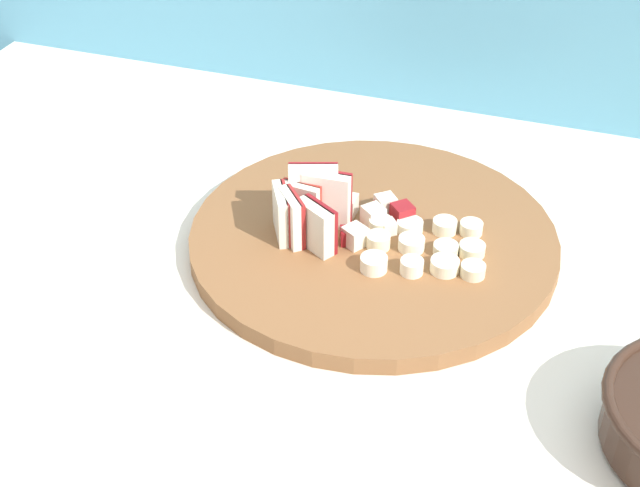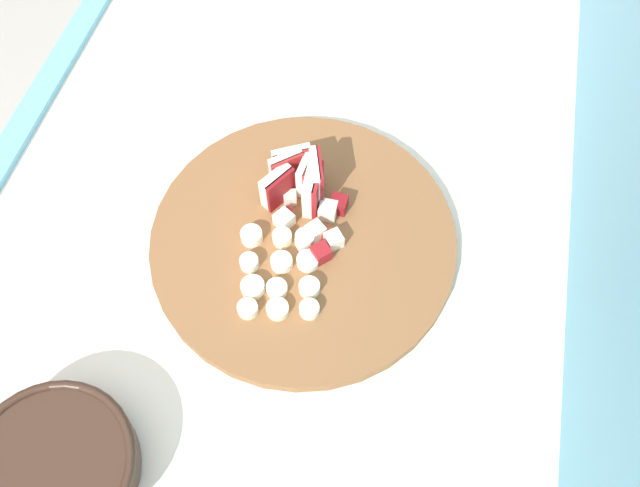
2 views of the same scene
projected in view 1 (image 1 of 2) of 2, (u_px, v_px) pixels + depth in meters
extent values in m
cube|color=#5BA3C1|center=(460.00, 200.00, 1.29)|extent=(2.40, 0.04, 1.48)
cylinder|color=brown|center=(373.00, 239.00, 0.94)|extent=(0.39, 0.39, 0.02)
cube|color=#A32323|center=(286.00, 214.00, 0.91)|extent=(0.03, 0.05, 0.05)
cube|color=#EFE5CC|center=(280.00, 214.00, 0.91)|extent=(0.03, 0.05, 0.05)
cube|color=#A32323|center=(296.00, 217.00, 0.91)|extent=(0.03, 0.04, 0.05)
cube|color=white|center=(290.00, 218.00, 0.90)|extent=(0.04, 0.04, 0.05)
cube|color=maroon|center=(321.00, 224.00, 0.90)|extent=(0.04, 0.03, 0.05)
cube|color=beige|center=(314.00, 228.00, 0.89)|extent=(0.05, 0.04, 0.05)
cube|color=#B22D23|center=(302.00, 203.00, 0.93)|extent=(0.04, 0.01, 0.05)
cube|color=beige|center=(300.00, 206.00, 0.92)|extent=(0.04, 0.01, 0.05)
cube|color=maroon|center=(329.00, 196.00, 0.93)|extent=(0.05, 0.01, 0.06)
cube|color=white|center=(326.00, 200.00, 0.92)|extent=(0.05, 0.02, 0.06)
cube|color=maroon|center=(313.00, 191.00, 0.93)|extent=(0.05, 0.02, 0.07)
cube|color=white|center=(313.00, 194.00, 0.93)|extent=(0.05, 0.03, 0.07)
cube|color=maroon|center=(338.00, 198.00, 0.96)|extent=(0.02, 0.02, 0.02)
cube|color=#EFE5CC|center=(388.00, 227.00, 0.92)|extent=(0.02, 0.02, 0.02)
cube|color=#EFE5CC|center=(355.00, 236.00, 0.91)|extent=(0.03, 0.03, 0.02)
cube|color=#EFE5CC|center=(385.00, 205.00, 0.95)|extent=(0.03, 0.03, 0.02)
cube|color=#B22D23|center=(377.00, 210.00, 0.95)|extent=(0.02, 0.02, 0.01)
cube|color=maroon|center=(349.00, 236.00, 0.91)|extent=(0.02, 0.02, 0.02)
cube|color=maroon|center=(402.00, 213.00, 0.94)|extent=(0.03, 0.03, 0.02)
cube|color=beige|center=(373.00, 216.00, 0.94)|extent=(0.03, 0.03, 0.02)
cube|color=beige|center=(322.00, 232.00, 0.92)|extent=(0.02, 0.02, 0.02)
cube|color=beige|center=(346.00, 205.00, 0.95)|extent=(0.02, 0.02, 0.02)
cylinder|color=white|center=(375.00, 262.00, 0.88)|extent=(0.03, 0.03, 0.02)
cylinder|color=white|center=(412.00, 266.00, 0.87)|extent=(0.02, 0.02, 0.01)
cylinder|color=#F4EAC6|center=(445.00, 266.00, 0.87)|extent=(0.03, 0.03, 0.01)
cylinder|color=beige|center=(473.00, 270.00, 0.87)|extent=(0.02, 0.02, 0.01)
cylinder|color=beige|center=(378.00, 241.00, 0.90)|extent=(0.02, 0.02, 0.01)
cylinder|color=white|center=(411.00, 244.00, 0.90)|extent=(0.03, 0.03, 0.01)
cylinder|color=beige|center=(446.00, 249.00, 0.90)|extent=(0.03, 0.03, 0.01)
cylinder|color=beige|center=(472.00, 249.00, 0.90)|extent=(0.03, 0.03, 0.01)
cylinder|color=#F4EAC6|center=(381.00, 225.00, 0.93)|extent=(0.02, 0.02, 0.01)
cylinder|color=white|center=(415.00, 227.00, 0.93)|extent=(0.03, 0.03, 0.01)
cylinder|color=#F4EAC6|center=(445.00, 226.00, 0.93)|extent=(0.03, 0.03, 0.01)
cylinder|color=#F4EAC6|center=(471.00, 228.00, 0.93)|extent=(0.02, 0.02, 0.01)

